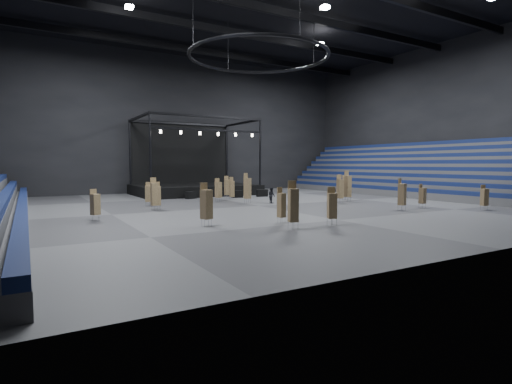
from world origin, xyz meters
TOP-DOWN VIEW (x-y plane):
  - floor at (0.00, 0.00)m, footprint 50.00×50.00m
  - wall_back at (0.00, 21.00)m, footprint 50.00×0.20m
  - wall_front at (0.00, -21.00)m, footprint 50.00×0.20m
  - wall_right at (25.00, 0.00)m, footprint 0.20×42.00m
  - bleachers_right at (22.94, 0.00)m, footprint 7.20×40.00m
  - stage at (0.00, 16.24)m, footprint 14.00×10.00m
  - truss_ring at (-0.00, 0.00)m, footprint 12.30×12.30m
  - roof_girders at (0.00, -0.00)m, footprint 49.00×30.35m
  - flight_case_left at (-2.64, 9.85)m, footprint 1.32×0.99m
  - flight_case_mid at (2.35, 8.69)m, footprint 1.25×0.76m
  - flight_case_right at (5.48, 8.56)m, footprint 1.32×0.83m
  - chair_stack_0 at (11.08, -8.44)m, footprint 0.49×0.49m
  - chair_stack_1 at (0.45, 6.20)m, footprint 0.46×0.46m
  - chair_stack_2 at (14.00, -11.99)m, footprint 0.55×0.55m
  - chair_stack_3 at (-8.66, -8.66)m, footprint 0.69×0.69m
  - chair_stack_4 at (-8.77, 1.11)m, footprint 0.53×0.53m
  - chair_stack_5 at (8.12, -8.80)m, footprint 0.64×0.64m
  - chair_stack_6 at (-1.89, -11.99)m, footprint 0.66×0.66m
  - chair_stack_7 at (-1.65, 4.97)m, footprint 0.58×0.58m
  - chair_stack_8 at (-14.01, -2.82)m, footprint 0.64×0.64m
  - chair_stack_9 at (-4.75, -11.99)m, footprint 0.62×0.62m
  - chair_stack_10 at (0.27, 2.57)m, footprint 0.68×0.68m
  - chair_stack_11 at (9.75, -0.84)m, footprint 0.55×0.55m
  - chair_stack_12 at (-9.03, 1.07)m, footprint 0.51×0.51m
  - chair_stack_13 at (-3.98, -9.63)m, footprint 0.48×0.48m
  - chair_stack_14 at (10.96, 0.77)m, footprint 0.60×0.60m
  - chair_stack_15 at (0.77, 8.01)m, footprint 0.54×0.54m
  - chair_stack_16 at (8.17, -1.48)m, footprint 0.60×0.60m
  - chair_stack_17 at (-8.59, 4.52)m, footprint 0.63×0.63m
  - man_center at (3.06, -6.43)m, footprint 0.71×0.52m
  - crew_member at (2.30, 1.47)m, footprint 0.62×0.76m

SIDE VIEW (x-z plane):
  - floor at x=0.00m, z-range 0.00..0.00m
  - flight_case_mid at x=2.35m, z-range 0.00..0.79m
  - flight_case_left at x=-2.64m, z-range 0.00..0.79m
  - flight_case_right at x=5.48m, z-range 0.00..0.82m
  - crew_member at x=2.30m, z-range 0.00..1.48m
  - man_center at x=3.06m, z-range 0.00..1.81m
  - chair_stack_0 at x=11.08m, z-range 0.07..2.09m
  - chair_stack_2 at x=14.00m, z-range 0.06..2.10m
  - chair_stack_8 at x=-14.01m, z-range 0.07..2.16m
  - chair_stack_17 at x=-8.59m, z-range 0.07..2.21m
  - chair_stack_13 at x=-3.98m, z-range 0.03..2.28m
  - chair_stack_4 at x=-8.77m, z-range 0.06..2.35m
  - chair_stack_1 at x=0.45m, z-range 0.02..2.40m
  - chair_stack_6 at x=-1.89m, z-range 0.06..2.38m
  - chair_stack_7 at x=-1.65m, z-range 0.07..2.40m
  - chair_stack_15 at x=0.77m, z-range 0.05..2.50m
  - chair_stack_5 at x=8.12m, z-range 0.05..2.62m
  - chair_stack_14 at x=10.96m, z-range 0.07..2.62m
  - chair_stack_12 at x=-9.03m, z-range 0.03..2.66m
  - chair_stack_3 at x=-8.66m, z-range 0.06..2.67m
  - chair_stack_16 at x=8.17m, z-range 0.04..2.74m
  - chair_stack_9 at x=-4.75m, z-range 0.03..2.80m
  - stage at x=0.00m, z-range -3.15..6.05m
  - chair_stack_10 at x=0.27m, z-range 0.03..2.89m
  - chair_stack_11 at x=9.75m, z-range 0.02..3.08m
  - bleachers_right at x=22.94m, z-range -1.47..4.93m
  - wall_back at x=0.00m, z-range 0.00..18.00m
  - wall_front at x=0.00m, z-range 0.00..18.00m
  - wall_right at x=25.00m, z-range 0.00..18.00m
  - truss_ring at x=0.00m, z-range 10.43..15.58m
  - roof_girders at x=0.00m, z-range 16.85..17.55m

